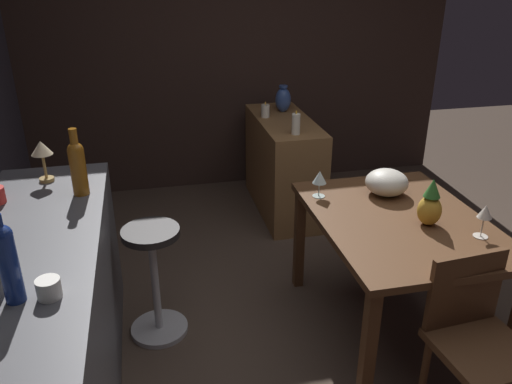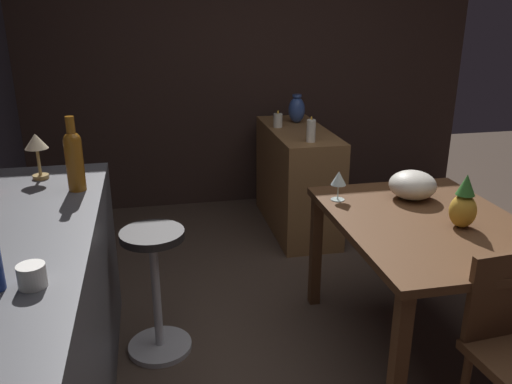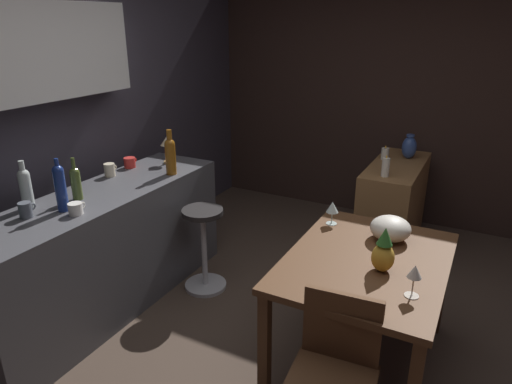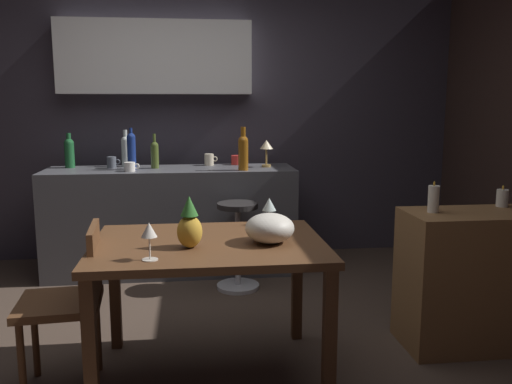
% 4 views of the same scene
% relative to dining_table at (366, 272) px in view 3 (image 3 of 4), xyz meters
% --- Properties ---
extents(ground_plane, '(9.00, 9.00, 0.00)m').
position_rel_dining_table_xyz_m(ground_plane, '(-0.09, 0.32, -0.65)').
color(ground_plane, '#47382D').
extents(wall_kitchen_back, '(5.20, 0.33, 2.60)m').
position_rel_dining_table_xyz_m(wall_kitchen_back, '(-0.15, 2.39, 0.76)').
color(wall_kitchen_back, '#38333D').
rests_on(wall_kitchen_back, ground_plane).
extents(wall_side_right, '(0.10, 4.40, 2.60)m').
position_rel_dining_table_xyz_m(wall_side_right, '(2.46, 0.62, 0.65)').
color(wall_side_right, '#33231E').
rests_on(wall_side_right, ground_plane).
extents(dining_table, '(1.20, 0.89, 0.74)m').
position_rel_dining_table_xyz_m(dining_table, '(0.00, 0.00, 0.00)').
color(dining_table, '#56351E').
rests_on(dining_table, ground_plane).
extents(kitchen_counter, '(2.10, 0.60, 0.90)m').
position_rel_dining_table_xyz_m(kitchen_counter, '(-0.26, 1.86, -0.20)').
color(kitchen_counter, '#4C4C51').
rests_on(kitchen_counter, ground_plane).
extents(sideboard_cabinet, '(1.10, 0.44, 0.82)m').
position_rel_dining_table_xyz_m(sideboard_cabinet, '(1.71, 0.18, -0.24)').
color(sideboard_cabinet, olive).
rests_on(sideboard_cabinet, ground_plane).
extents(chair_near_window, '(0.43, 0.43, 0.85)m').
position_rel_dining_table_xyz_m(chair_near_window, '(-0.69, -0.04, -0.17)').
color(chair_near_window, '#56351E').
rests_on(chair_near_window, ground_plane).
extents(bar_stool, '(0.34, 0.34, 0.69)m').
position_rel_dining_table_xyz_m(bar_stool, '(0.26, 1.34, -0.28)').
color(bar_stool, '#262323').
rests_on(bar_stool, ground_plane).
extents(wine_glass_left, '(0.07, 0.07, 0.18)m').
position_rel_dining_table_xyz_m(wine_glass_left, '(-0.28, -0.30, 0.22)').
color(wine_glass_left, silver).
rests_on(wine_glass_left, dining_table).
extents(wine_glass_right, '(0.08, 0.08, 0.16)m').
position_rel_dining_table_xyz_m(wine_glass_right, '(0.37, 0.35, 0.21)').
color(wine_glass_right, silver).
rests_on(wine_glass_right, dining_table).
extents(pineapple_centerpiece, '(0.13, 0.13, 0.26)m').
position_rel_dining_table_xyz_m(pineapple_centerpiece, '(-0.10, -0.11, 0.20)').
color(pineapple_centerpiece, gold).
rests_on(pineapple_centerpiece, dining_table).
extents(fruit_bowl, '(0.25, 0.25, 0.15)m').
position_rel_dining_table_xyz_m(fruit_bowl, '(0.31, -0.06, 0.17)').
color(fruit_bowl, beige).
rests_on(fruit_bowl, dining_table).
extents(wine_bottle_cobalt, '(0.07, 0.07, 0.35)m').
position_rel_dining_table_xyz_m(wine_bottle_cobalt, '(-0.58, 1.83, 0.42)').
color(wine_bottle_cobalt, navy).
rests_on(wine_bottle_cobalt, kitchen_counter).
extents(wine_bottle_clear, '(0.08, 0.08, 0.32)m').
position_rel_dining_table_xyz_m(wine_bottle_clear, '(-0.65, 2.06, 0.40)').
color(wine_bottle_clear, silver).
rests_on(wine_bottle_clear, kitchen_counter).
extents(wine_bottle_amber, '(0.08, 0.08, 0.36)m').
position_rel_dining_table_xyz_m(wine_bottle_amber, '(0.34, 1.68, 0.41)').
color(wine_bottle_amber, '#8C5114').
rests_on(wine_bottle_amber, kitchen_counter).
extents(wine_bottle_olive, '(0.07, 0.07, 0.29)m').
position_rel_dining_table_xyz_m(wine_bottle_olive, '(-0.39, 1.90, 0.38)').
color(wine_bottle_olive, '#475623').
rests_on(wine_bottle_olive, kitchen_counter).
extents(cup_cream, '(0.12, 0.08, 0.10)m').
position_rel_dining_table_xyz_m(cup_cream, '(0.07, 2.07, 0.30)').
color(cup_cream, beige).
rests_on(cup_cream, kitchen_counter).
extents(cup_red, '(0.13, 0.09, 0.08)m').
position_rel_dining_table_xyz_m(cup_red, '(0.32, 2.09, 0.29)').
color(cup_red, red).
rests_on(cup_red, kitchen_counter).
extents(cup_slate, '(0.11, 0.08, 0.10)m').
position_rel_dining_table_xyz_m(cup_slate, '(-0.76, 1.95, 0.30)').
color(cup_slate, '#515660').
rests_on(cup_slate, kitchen_counter).
extents(cup_white, '(0.12, 0.09, 0.08)m').
position_rel_dining_table_xyz_m(cup_white, '(-0.58, 1.71, 0.29)').
color(cup_white, white).
rests_on(cup_white, kitchen_counter).
extents(counter_lamp, '(0.11, 0.11, 0.23)m').
position_rel_dining_table_xyz_m(counter_lamp, '(0.56, 1.88, 0.42)').
color(counter_lamp, '#A58447').
rests_on(counter_lamp, kitchen_counter).
extents(pillar_candle_tall, '(0.06, 0.06, 0.18)m').
position_rel_dining_table_xyz_m(pillar_candle_tall, '(1.31, 0.21, 0.25)').
color(pillar_candle_tall, white).
rests_on(pillar_candle_tall, sideboard_cabinet).
extents(pillar_candle_short, '(0.07, 0.07, 0.13)m').
position_rel_dining_table_xyz_m(pillar_candle_short, '(1.81, 0.33, 0.22)').
color(pillar_candle_short, white).
rests_on(pillar_candle_short, sideboard_cabinet).
extents(vase_ceramic_blue, '(0.13, 0.13, 0.23)m').
position_rel_dining_table_xyz_m(vase_ceramic_blue, '(1.95, 0.14, 0.28)').
color(vase_ceramic_blue, '#334C8C').
rests_on(vase_ceramic_blue, sideboard_cabinet).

